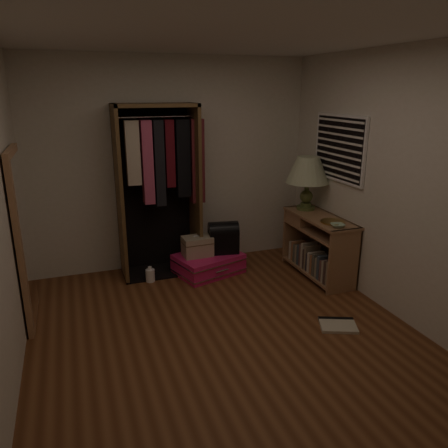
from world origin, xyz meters
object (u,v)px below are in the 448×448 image
Objects in this scene: open_wardrobe at (162,175)px; black_bag at (223,237)px; console_bookshelf at (317,244)px; floor_mirror at (23,239)px; train_case at (197,246)px; pink_suitcase at (208,263)px; table_lamp at (308,171)px; white_jug at (150,275)px.

black_bag is (0.69, -0.24, -0.77)m from open_wardrobe.
floor_mirror reaches higher than console_bookshelf.
open_wardrobe is 0.96m from train_case.
black_bag reaches higher than pink_suitcase.
open_wardrobe reaches higher than train_case.
table_lamp is at bearing -23.93° from pink_suitcase.
pink_suitcase is at bearing -6.54° from train_case.
pink_suitcase is (2.00, 0.51, -0.73)m from floor_mirror.
floor_mirror is (-3.24, -0.04, 0.46)m from console_bookshelf.
console_bookshelf is 0.55× the size of open_wardrobe.
floor_mirror is 4.64× the size of train_case.
table_lamp is at bearing -13.47° from open_wardrobe.
pink_suitcase is 2.33× the size of black_bag.
console_bookshelf is 2.05m from open_wardrobe.
black_bag is 2.11× the size of white_jug.
train_case is at bearing -169.09° from black_bag.
open_wardrobe is 1.78m from table_lamp.
white_jug is at bearing 167.02° from console_bookshelf.
floor_mirror is 9.01× the size of white_jug.
black_bag is 1.01m from white_jug.
open_wardrobe is 1.21× the size of floor_mirror.
console_bookshelf is at bearing -15.90° from black_bag.
console_bookshelf is at bearing -12.98° from white_jug.
floor_mirror is at bearing -179.33° from console_bookshelf.
console_bookshelf reaches higher than pink_suitcase.
train_case is 1.64m from table_lamp.
train_case is 0.35m from black_bag.
open_wardrobe reaches higher than white_jug.
floor_mirror is at bearing -173.79° from table_lamp.
pink_suitcase is 0.28m from train_case.
train_case is at bearing 158.43° from pink_suitcase.
train_case is at bearing 15.65° from floor_mirror.
console_bookshelf is at bearing -90.68° from table_lamp.
console_bookshelf is 2.81× the size of black_bag.
open_wardrobe is 1.73m from floor_mirror.
table_lamp is at bearing -0.17° from black_bag.
open_wardrobe reaches higher than black_bag.
table_lamp is 2.30m from white_jug.
open_wardrobe is at bearing 143.13° from train_case.
white_jug is at bearing -179.12° from train_case.
pink_suitcase is 1.40× the size of table_lamp.
console_bookshelf is 1.46m from train_case.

